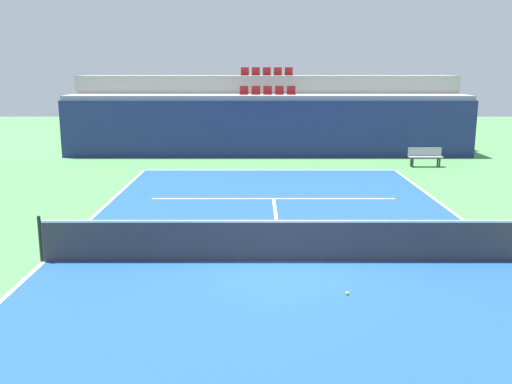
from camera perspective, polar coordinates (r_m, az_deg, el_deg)
name	(u,v)px	position (r m, az deg, el deg)	size (l,w,h in m)	color
ground_plane	(284,262)	(13.15, 2.85, -6.98)	(80.00, 80.00, 0.00)	#4C8C4C
court_surface	(284,261)	(13.15, 2.85, -6.96)	(11.00, 24.00, 0.01)	#1E4C99
baseline_far	(272,170)	(24.74, 1.63, 2.21)	(11.00, 0.10, 0.00)	white
sideline_left	(47,261)	(14.00, -20.18, -6.48)	(0.10, 24.00, 0.00)	white
service_line_far	(276,199)	(19.30, 2.02, -0.67)	(8.26, 0.10, 0.00)	white
centre_service_line	(279,224)	(16.20, 2.35, -3.21)	(0.10, 6.40, 0.00)	white
back_wall	(271,129)	(28.18, 1.47, 6.30)	(20.41, 0.30, 2.81)	navy
stands_tier_lower	(270,124)	(29.51, 1.42, 6.78)	(20.41, 2.40, 3.02)	#9E9E99
stands_tier_upper	(269,112)	(31.86, 1.34, 8.03)	(20.41, 2.40, 3.95)	#9E9E99
seating_row_lower	(270,92)	(29.50, 1.43, 9.97)	(2.86, 0.44, 0.44)	maroon
seating_row_upper	(269,73)	(31.87, 1.35, 11.81)	(2.86, 0.44, 0.44)	maroon
tennis_net	(285,240)	(12.99, 2.88, -4.86)	(11.08, 0.08, 1.07)	black
player_bench	(428,156)	(26.72, 16.84, 3.51)	(1.50, 0.40, 0.85)	#99999E
tennis_ball_0	(350,293)	(11.41, 9.37, -9.99)	(0.07, 0.07, 0.07)	#CCE033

